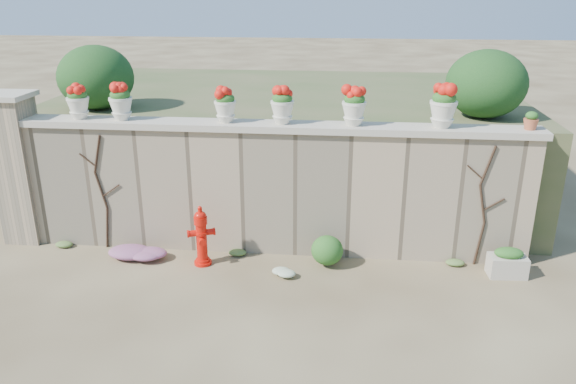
# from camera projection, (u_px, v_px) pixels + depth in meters

# --- Properties ---
(ground) EXTENTS (80.00, 80.00, 0.00)m
(ground) POSITION_uv_depth(u_px,v_px,m) (253.00, 307.00, 7.52)
(ground) COLOR #4F3D27
(ground) RESTS_ON ground
(stone_wall) EXTENTS (8.00, 0.40, 2.00)m
(stone_wall) POSITION_uv_depth(u_px,v_px,m) (270.00, 191.00, 8.85)
(stone_wall) COLOR #9D8769
(stone_wall) RESTS_ON ground
(wall_cap) EXTENTS (8.10, 0.52, 0.10)m
(wall_cap) POSITION_uv_depth(u_px,v_px,m) (269.00, 126.00, 8.49)
(wall_cap) COLOR #BBB39E
(wall_cap) RESTS_ON stone_wall
(gate_pillar) EXTENTS (0.72, 0.72, 2.48)m
(gate_pillar) POSITION_uv_depth(u_px,v_px,m) (19.00, 168.00, 9.16)
(gate_pillar) COLOR #9D8769
(gate_pillar) RESTS_ON ground
(raised_fill) EXTENTS (9.00, 6.00, 2.00)m
(raised_fill) POSITION_uv_depth(u_px,v_px,m) (290.00, 139.00, 11.84)
(raised_fill) COLOR #384C23
(raised_fill) RESTS_ON ground
(back_shrub_left) EXTENTS (1.30, 1.30, 1.10)m
(back_shrub_left) POSITION_uv_depth(u_px,v_px,m) (96.00, 77.00, 9.74)
(back_shrub_left) COLOR #143814
(back_shrub_left) RESTS_ON raised_fill
(back_shrub_right) EXTENTS (1.30, 1.30, 1.10)m
(back_shrub_right) POSITION_uv_depth(u_px,v_px,m) (486.00, 84.00, 9.11)
(back_shrub_right) COLOR #143814
(back_shrub_right) RESTS_ON raised_fill
(vine_left) EXTENTS (0.60, 0.04, 1.91)m
(vine_left) POSITION_uv_depth(u_px,v_px,m) (102.00, 191.00, 8.91)
(vine_left) COLOR black
(vine_left) RESTS_ON ground
(vine_right) EXTENTS (0.60, 0.04, 1.91)m
(vine_right) POSITION_uv_depth(u_px,v_px,m) (483.00, 205.00, 8.34)
(vine_right) COLOR black
(vine_right) RESTS_ON ground
(fire_hydrant) EXTENTS (0.41, 0.29, 0.95)m
(fire_hydrant) POSITION_uv_depth(u_px,v_px,m) (201.00, 236.00, 8.53)
(fire_hydrant) COLOR red
(fire_hydrant) RESTS_ON ground
(planter_box) EXTENTS (0.56, 0.35, 0.45)m
(planter_box) POSITION_uv_depth(u_px,v_px,m) (508.00, 263.00, 8.28)
(planter_box) COLOR #BBB39E
(planter_box) RESTS_ON ground
(green_shrub) EXTENTS (0.64, 0.58, 0.61)m
(green_shrub) POSITION_uv_depth(u_px,v_px,m) (325.00, 249.00, 8.50)
(green_shrub) COLOR #1E5119
(green_shrub) RESTS_ON ground
(magenta_clump) EXTENTS (0.91, 0.61, 0.24)m
(magenta_clump) POSITION_uv_depth(u_px,v_px,m) (139.00, 252.00, 8.80)
(magenta_clump) COLOR #BF26AB
(magenta_clump) RESTS_ON ground
(white_flowers) EXTENTS (0.45, 0.36, 0.16)m
(white_flowers) POSITION_uv_depth(u_px,v_px,m) (286.00, 272.00, 8.29)
(white_flowers) COLOR white
(white_flowers) RESTS_ON ground
(urn_pot_0) EXTENTS (0.34, 0.34, 0.54)m
(urn_pot_0) POSITION_uv_depth(u_px,v_px,m) (78.00, 102.00, 8.66)
(urn_pot_0) COLOR beige
(urn_pot_0) RESTS_ON wall_cap
(urn_pot_1) EXTENTS (0.36, 0.36, 0.56)m
(urn_pot_1) POSITION_uv_depth(u_px,v_px,m) (121.00, 102.00, 8.60)
(urn_pot_1) COLOR beige
(urn_pot_1) RESTS_ON wall_cap
(urn_pot_2) EXTENTS (0.33, 0.33, 0.52)m
(urn_pot_2) POSITION_uv_depth(u_px,v_px,m) (225.00, 105.00, 8.45)
(urn_pot_2) COLOR beige
(urn_pot_2) RESTS_ON wall_cap
(urn_pot_3) EXTENTS (0.35, 0.35, 0.55)m
(urn_pot_3) POSITION_uv_depth(u_px,v_px,m) (282.00, 106.00, 8.36)
(urn_pot_3) COLOR beige
(urn_pot_3) RESTS_ON wall_cap
(urn_pot_4) EXTENTS (0.36, 0.36, 0.57)m
(urn_pot_4) POSITION_uv_depth(u_px,v_px,m) (354.00, 107.00, 8.25)
(urn_pot_4) COLOR beige
(urn_pot_4) RESTS_ON wall_cap
(urn_pot_5) EXTENTS (0.40, 0.40, 0.62)m
(urn_pot_5) POSITION_uv_depth(u_px,v_px,m) (443.00, 106.00, 8.12)
(urn_pot_5) COLOR beige
(urn_pot_5) RESTS_ON wall_cap
(terracotta_pot) EXTENTS (0.21, 0.21, 0.25)m
(terracotta_pot) POSITION_uv_depth(u_px,v_px,m) (531.00, 121.00, 8.07)
(terracotta_pot) COLOR #AA5434
(terracotta_pot) RESTS_ON wall_cap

